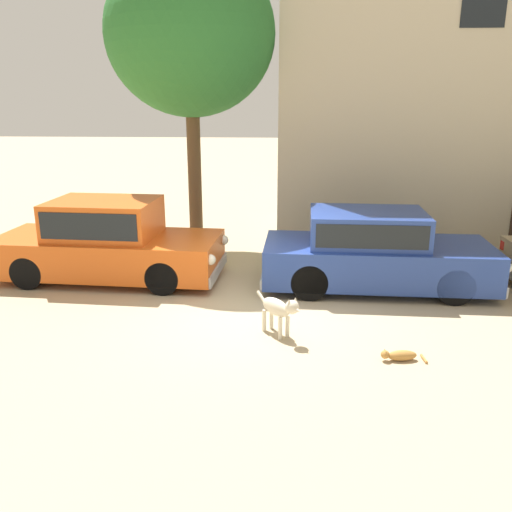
# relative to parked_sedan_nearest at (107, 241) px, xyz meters

# --- Properties ---
(ground_plane) EXTENTS (80.00, 80.00, 0.00)m
(ground_plane) POSITION_rel_parked_sedan_nearest_xyz_m (2.92, -1.50, -0.77)
(ground_plane) COLOR tan
(parked_sedan_nearest) EXTENTS (4.58, 1.99, 1.58)m
(parked_sedan_nearest) POSITION_rel_parked_sedan_nearest_xyz_m (0.00, 0.00, 0.00)
(parked_sedan_nearest) COLOR #D15619
(parked_sedan_nearest) RESTS_ON ground_plane
(parked_sedan_second) EXTENTS (4.39, 1.84, 1.47)m
(parked_sedan_second) POSITION_rel_parked_sedan_nearest_xyz_m (5.15, -0.24, -0.03)
(parked_sedan_second) COLOR navy
(parked_sedan_second) RESTS_ON ground_plane
(stray_dog_spotted) EXTENTS (0.72, 0.80, 0.70)m
(stray_dog_spotted) POSITION_rel_parked_sedan_nearest_xyz_m (3.44, -2.51, -0.33)
(stray_dog_spotted) COLOR beige
(stray_dog_spotted) RESTS_ON ground_plane
(stray_cat) EXTENTS (0.63, 0.24, 0.17)m
(stray_cat) POSITION_rel_parked_sedan_nearest_xyz_m (5.11, -3.20, -0.69)
(stray_cat) COLOR #B77F3D
(stray_cat) RESTS_ON ground_plane
(acacia_tree_left) EXTENTS (3.69, 3.32, 6.55)m
(acacia_tree_left) POSITION_rel_parked_sedan_nearest_xyz_m (1.36, 2.34, 4.00)
(acacia_tree_left) COLOR brown
(acacia_tree_left) RESTS_ON ground_plane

